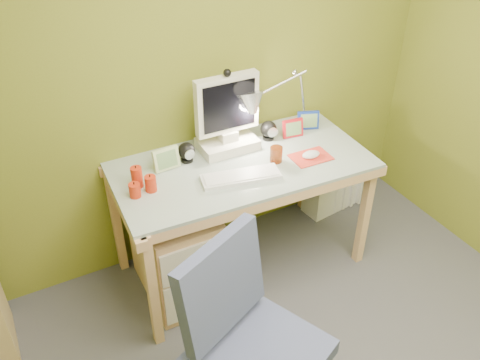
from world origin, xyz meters
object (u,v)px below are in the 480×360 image
radiator (333,182)px  task_chair (259,352)px  desk (242,216)px  monitor (227,109)px  desk_lamp (294,86)px

radiator → task_chair: bearing=-144.7°
desk → monitor: size_ratio=2.87×
monitor → radiator: monitor is taller
desk_lamp → task_chair: 1.58m
monitor → desk_lamp: desk_lamp is taller
desk → desk_lamp: size_ratio=2.42×
monitor → desk_lamp: size_ratio=0.84×
monitor → task_chair: 1.36m
desk → desk_lamp: bearing=24.4°
desk → task_chair: size_ratio=1.40×
desk → radiator: bearing=17.1°
monitor → radiator: 1.21m
desk_lamp → radiator: size_ratio=1.39×
monitor → task_chair: (-0.44, -1.18, -0.52)m
desk_lamp → task_chair: bearing=-126.5°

